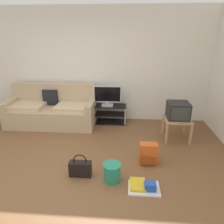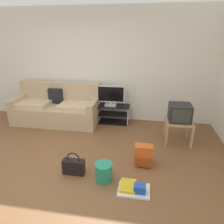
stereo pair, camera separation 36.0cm
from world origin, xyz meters
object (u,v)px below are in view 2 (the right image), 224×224
(cleaning_bucket, at_px, (104,171))
(couch, at_px, (57,108))
(flat_tv, at_px, (111,96))
(crt_tv, at_px, (180,113))
(side_table, at_px, (178,124))
(handbag, at_px, (74,166))
(backpack, at_px, (144,155))
(floor_tray, at_px, (134,188))
(tv_stand, at_px, (111,114))

(cleaning_bucket, bearing_deg, couch, 128.61)
(flat_tv, height_order, crt_tv, flat_tv)
(side_table, height_order, crt_tv, crt_tv)
(couch, xyz_separation_m, handbag, (1.11, -1.94, -0.22))
(couch, height_order, cleaning_bucket, couch)
(crt_tv, height_order, cleaning_bucket, crt_tv)
(backpack, relative_size, floor_tray, 0.82)
(tv_stand, distance_m, flat_tv, 0.47)
(crt_tv, distance_m, backpack, 1.24)
(side_table, xyz_separation_m, backpack, (-0.66, -0.94, -0.21))
(flat_tv, height_order, floor_tray, flat_tv)
(flat_tv, height_order, backpack, flat_tv)
(flat_tv, distance_m, crt_tv, 1.67)
(crt_tv, relative_size, floor_tray, 0.96)
(flat_tv, bearing_deg, tv_stand, 90.00)
(tv_stand, xyz_separation_m, floor_tray, (0.73, -2.36, -0.18))
(side_table, distance_m, cleaning_bucket, 1.90)
(floor_tray, bearing_deg, cleaning_bucket, 159.75)
(tv_stand, relative_size, crt_tv, 2.13)
(couch, relative_size, side_table, 3.90)
(side_table, bearing_deg, flat_tv, 153.62)
(couch, relative_size, flat_tv, 3.08)
(couch, bearing_deg, side_table, -11.66)
(tv_stand, bearing_deg, couch, -172.19)
(side_table, relative_size, backpack, 1.46)
(floor_tray, bearing_deg, couch, 133.47)
(couch, relative_size, tv_stand, 2.30)
(tv_stand, height_order, handbag, tv_stand)
(backpack, bearing_deg, floor_tray, -95.11)
(side_table, height_order, handbag, side_table)
(handbag, bearing_deg, tv_stand, 83.98)
(flat_tv, bearing_deg, handbag, -96.08)
(flat_tv, height_order, cleaning_bucket, flat_tv)
(flat_tv, xyz_separation_m, cleaning_bucket, (0.27, -2.16, -0.54))
(couch, bearing_deg, flat_tv, 6.86)
(backpack, xyz_separation_m, floor_tray, (-0.12, -0.65, -0.14))
(side_table, height_order, backpack, side_table)
(couch, relative_size, cleaning_bucket, 7.61)
(couch, height_order, backpack, couch)
(cleaning_bucket, bearing_deg, crt_tv, 49.37)
(tv_stand, relative_size, flat_tv, 1.34)
(side_table, height_order, floor_tray, side_table)
(couch, relative_size, crt_tv, 4.89)
(tv_stand, xyz_separation_m, crt_tv, (1.50, -0.75, 0.40))
(tv_stand, xyz_separation_m, flat_tv, (0.00, -0.02, 0.47))
(side_table, distance_m, floor_tray, 1.80)
(crt_tv, distance_m, floor_tray, 1.87)
(cleaning_bucket, bearing_deg, flat_tv, 97.11)
(tv_stand, distance_m, backpack, 1.90)
(flat_tv, xyz_separation_m, backpack, (0.85, -1.68, -0.51))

